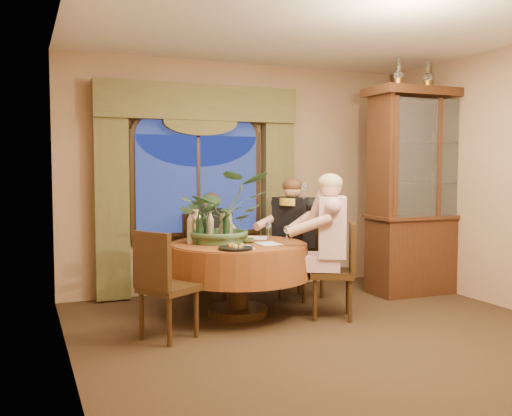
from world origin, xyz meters
name	(u,v)px	position (x,y,z in m)	size (l,w,h in m)	color
floor	(347,343)	(0.00, 0.00, 0.00)	(5.00, 5.00, 0.00)	black
wall_back	(243,177)	(0.00, 2.50, 1.40)	(4.50, 4.50, 0.00)	#9E7958
ceiling	(351,12)	(0.00, 0.00, 2.80)	(5.00, 5.00, 0.00)	white
window	(198,186)	(-0.60, 2.43, 1.30)	(1.62, 0.10, 1.32)	navy
arched_transom	(198,120)	(-0.60, 2.43, 2.08)	(1.60, 0.06, 0.44)	navy
drapery_left	(112,198)	(-1.63, 2.38, 1.18)	(0.38, 0.14, 2.32)	#4E4B29
drapery_right	(278,194)	(0.43, 2.38, 1.18)	(0.38, 0.14, 2.32)	#4E4B29
swag_valance	(200,103)	(-0.60, 2.35, 2.28)	(2.45, 0.16, 0.42)	#4E4B29
dining_table	(238,279)	(-0.54, 1.25, 0.38)	(1.49, 1.49, 0.75)	maroon
china_cabinet	(426,192)	(1.96, 1.43, 1.23)	(1.51, 0.59, 2.45)	#351D12
oil_lamp_left	(398,73)	(1.54, 1.43, 2.62)	(0.11, 0.11, 0.34)	#A5722D
oil_lamp_center	(428,75)	(1.96, 1.43, 2.62)	(0.11, 0.11, 0.34)	#A5722D
oil_lamp_right	(456,77)	(2.39, 1.43, 2.62)	(0.11, 0.11, 0.34)	#A5722D
chair_right	(332,271)	(0.30, 0.79, 0.48)	(0.42, 0.42, 0.96)	black
chair_back_right	(301,257)	(0.41, 1.68, 0.48)	(0.42, 0.42, 0.96)	black
chair_back	(206,256)	(-0.59, 2.19, 0.48)	(0.42, 0.42, 0.96)	black
chair_front_left	(169,285)	(-1.39, 0.72, 0.48)	(0.42, 0.42, 0.96)	black
person_pink	(332,246)	(0.30, 0.80, 0.73)	(0.52, 0.48, 1.46)	#CFA8AD
person_back	(211,244)	(-0.51, 2.25, 0.61)	(0.44, 0.40, 1.22)	black
person_scarf	(294,239)	(0.32, 1.70, 0.70)	(0.50, 0.46, 1.40)	black
stoneware_vase	(226,227)	(-0.61, 1.40, 0.90)	(0.16, 0.16, 0.30)	#907F5A
centerpiece_plant	(221,182)	(-0.67, 1.39, 1.37)	(0.96, 1.07, 0.83)	#3C5E3A
olive_bowl	(247,241)	(-0.45, 1.20, 0.77)	(0.15, 0.15, 0.05)	#495E31
cheese_platter	(235,248)	(-0.73, 0.79, 0.76)	(0.33, 0.33, 0.02)	black
wine_bottle_0	(190,228)	(-1.01, 1.35, 0.92)	(0.07, 0.07, 0.33)	tan
wine_bottle_1	(203,226)	(-0.86, 1.41, 0.92)	(0.07, 0.07, 0.33)	black
wine_bottle_2	(210,227)	(-0.81, 1.30, 0.92)	(0.07, 0.07, 0.33)	tan
wine_bottle_3	(226,228)	(-0.69, 1.15, 0.92)	(0.07, 0.07, 0.33)	black
wine_bottle_4	(199,228)	(-0.95, 1.25, 0.92)	(0.07, 0.07, 0.33)	black
tasting_paper_0	(268,244)	(-0.29, 1.04, 0.75)	(0.21, 0.30, 0.00)	white
tasting_paper_1	(257,238)	(-0.21, 1.51, 0.75)	(0.21, 0.30, 0.00)	white
tasting_paper_2	(242,247)	(-0.63, 0.90, 0.75)	(0.21, 0.30, 0.00)	white
wine_glass_person_pink	(287,234)	(-0.10, 1.01, 0.84)	(0.07, 0.07, 0.18)	silver
wine_glass_person_back	(223,229)	(-0.52, 1.75, 0.84)	(0.07, 0.07, 0.18)	silver
wine_glass_person_scarf	(268,230)	(-0.09, 1.48, 0.84)	(0.07, 0.07, 0.18)	silver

